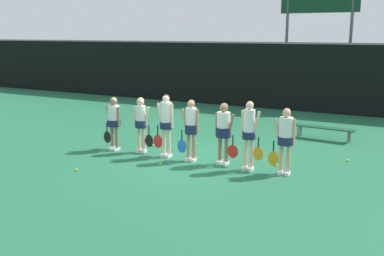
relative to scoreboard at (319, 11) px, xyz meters
name	(u,v)px	position (x,y,z in m)	size (l,w,h in m)	color
ground_plane	(191,160)	(-0.88, -10.75, -4.47)	(140.00, 140.00, 0.00)	#216642
fence_windscreen	(290,76)	(-0.88, -1.26, -2.90)	(60.00, 0.08, 3.10)	black
scoreboard	(319,11)	(0.00, 0.00, 0.00)	(3.58, 0.15, 5.72)	#515156
bench_courtside	(324,129)	(1.84, -6.44, -4.10)	(2.04, 0.50, 0.42)	#19472D
player_0	(114,119)	(-3.51, -10.83, -3.50)	(0.68, 0.41, 1.62)	#8C664C
player_1	(141,120)	(-2.63, -10.67, -3.49)	(0.62, 0.34, 1.66)	beige
player_2	(166,120)	(-1.71, -10.76, -3.40)	(0.66, 0.36, 1.81)	beige
player_3	(191,125)	(-0.88, -10.80, -3.46)	(0.63, 0.35, 1.73)	tan
player_4	(224,128)	(0.05, -10.66, -3.46)	(0.70, 0.41, 1.68)	#8C664C
player_5	(249,130)	(0.85, -10.84, -3.40)	(0.62, 0.34, 1.81)	beige
player_6	(285,136)	(1.78, -10.77, -3.47)	(0.66, 0.39, 1.69)	tan
tennis_ball_0	(163,141)	(-2.75, -9.27, -4.44)	(0.07, 0.07, 0.07)	#CCE033
tennis_ball_1	(153,145)	(-2.71, -9.91, -4.43)	(0.07, 0.07, 0.07)	#CCE033
tennis_ball_2	(77,170)	(-3.03, -13.04, -4.44)	(0.07, 0.07, 0.07)	#CCE033
tennis_ball_3	(161,164)	(-1.39, -11.57, -4.44)	(0.07, 0.07, 0.07)	#CCE033
tennis_ball_4	(276,165)	(1.39, -10.17, -4.43)	(0.07, 0.07, 0.07)	#CCE033
tennis_ball_5	(197,144)	(-1.55, -9.13, -4.44)	(0.07, 0.07, 0.07)	#CCE033
tennis_ball_6	(348,160)	(3.01, -8.80, -4.44)	(0.07, 0.07, 0.07)	#CCE033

